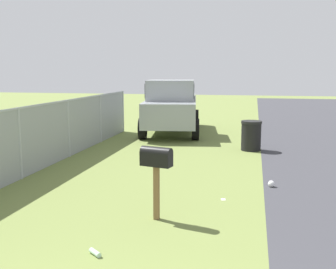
# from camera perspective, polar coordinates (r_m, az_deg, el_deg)

# --- Properties ---
(mailbox) EXTENTS (0.32, 0.55, 1.23)m
(mailbox) POSITION_cam_1_polar(r_m,az_deg,el_deg) (6.72, -1.63, -3.78)
(mailbox) COLOR brown
(mailbox) RESTS_ON ground
(pickup_truck) EXTENTS (5.32, 2.72, 2.09)m
(pickup_truck) POSITION_cam_1_polar(r_m,az_deg,el_deg) (16.09, 0.47, 4.09)
(pickup_truck) COLOR #93999E
(pickup_truck) RESTS_ON ground
(trash_bin) EXTENTS (0.63, 0.63, 0.92)m
(trash_bin) POSITION_cam_1_polar(r_m,az_deg,el_deg) (12.91, 11.47, -0.14)
(trash_bin) COLOR black
(trash_bin) RESTS_ON ground
(fence_section) EXTENTS (12.54, 0.07, 1.64)m
(fence_section) POSITION_cam_1_polar(r_m,az_deg,el_deg) (10.90, -16.49, 0.27)
(fence_section) COLOR #9EA3A8
(fence_section) RESTS_ON ground
(litter_bag_midfield_b) EXTENTS (0.14, 0.14, 0.14)m
(litter_bag_midfield_b) POSITION_cam_1_polar(r_m,az_deg,el_deg) (9.04, 14.16, -6.66)
(litter_bag_midfield_b) COLOR silver
(litter_bag_midfield_b) RESTS_ON ground
(litter_wrapper_by_mailbox) EXTENTS (0.13, 0.10, 0.01)m
(litter_wrapper_by_mailbox) POSITION_cam_1_polar(r_m,az_deg,el_deg) (8.04, 7.68, -8.92)
(litter_wrapper_by_mailbox) COLOR silver
(litter_wrapper_by_mailbox) RESTS_ON ground
(litter_bottle_midfield_a) EXTENTS (0.19, 0.21, 0.07)m
(litter_bottle_midfield_a) POSITION_cam_1_polar(r_m,az_deg,el_deg) (5.81, -10.09, -15.85)
(litter_bottle_midfield_a) COLOR #B2D8BF
(litter_bottle_midfield_a) RESTS_ON ground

